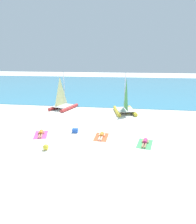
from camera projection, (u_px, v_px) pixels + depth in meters
ground_plane at (103, 111)px, 24.88m from camera, size 120.00×120.00×0.00m
ocean_water at (113, 86)px, 45.29m from camera, size 120.00×40.00×0.05m
sailboat_yellow at (125, 107)px, 23.75m from camera, size 3.02×4.07×4.80m
sailboat_red at (63, 104)px, 25.58m from camera, size 3.29×4.14×4.72m
towel_left at (41, 135)px, 17.24m from camera, size 1.60×2.14×0.01m
sunbather_left at (41, 133)px, 17.27m from camera, size 0.82×1.54×0.30m
towel_middle at (101, 137)px, 16.76m from camera, size 1.17×1.94×0.01m
sunbather_middle at (101, 135)px, 16.79m from camera, size 0.56×1.56×0.30m
towel_right at (145, 144)px, 15.44m from camera, size 1.49×2.09×0.01m
sunbather_right at (145, 142)px, 15.47m from camera, size 0.73×1.56×0.30m
beach_ball at (46, 147)px, 14.44m from camera, size 0.42×0.42×0.42m
cooler_box at (75, 131)px, 17.75m from camera, size 0.50×0.36×0.36m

